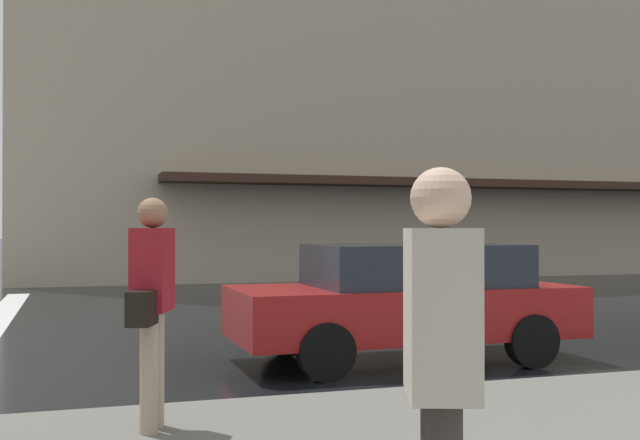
# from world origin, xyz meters

# --- Properties ---
(car_red) EXTENTS (1.85, 4.10, 1.41)m
(car_red) POSITION_xyz_m (-1.00, -8.80, 0.76)
(car_red) COLOR maroon
(car_red) RESTS_ON ground_plane
(pedestrian_approaching_kerb) EXTENTS (0.46, 0.36, 1.68)m
(pedestrian_approaching_kerb) POSITION_xyz_m (-7.00, -6.23, 1.14)
(pedestrian_approaching_kerb) COLOR beige
(pedestrian_approaching_kerb) RESTS_ON sidewalk_pavement
(pedestrian_far_down_pavement) EXTENTS (0.65, 0.40, 1.68)m
(pedestrian_far_down_pavement) POSITION_xyz_m (-3.86, -5.51, 1.13)
(pedestrian_far_down_pavement) COLOR maroon
(pedestrian_far_down_pavement) RESTS_ON sidewalk_pavement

